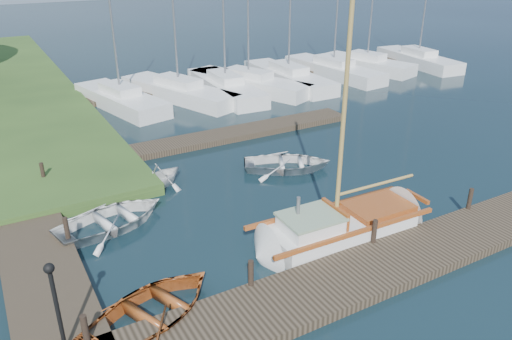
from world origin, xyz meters
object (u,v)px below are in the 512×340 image
mooring_post_4 (67,229)px  marina_boat_3 (249,82)px  marina_boat_0 (121,98)px  mooring_post_0 (85,329)px  mooring_post_1 (251,273)px  mooring_post_2 (374,231)px  tender_a (112,217)px  mooring_post_5 (43,172)px  marina_boat_1 (179,90)px  marina_boat_2 (225,86)px  marina_boat_5 (333,69)px  marina_boat_7 (418,59)px  lamp_post (55,296)px  dinghy (152,307)px  mooring_post_3 (470,199)px  marina_boat_4 (288,76)px  sailboat (344,228)px  marina_boat_6 (367,63)px  tender_c (287,161)px  tender_b (160,174)px

mooring_post_4 → marina_boat_3: size_ratio=0.06×
marina_boat_0 → mooring_post_0: bearing=149.1°
mooring_post_1 → marina_boat_0: bearing=84.8°
mooring_post_2 → tender_a: size_ratio=0.20×
mooring_post_5 → marina_boat_3: (14.36, 9.00, -0.12)m
mooring_post_2 → marina_boat_3: size_ratio=0.06×
mooring_post_0 → marina_boat_1: bearing=62.7°
marina_boat_1 → marina_boat_2: size_ratio=0.87×
marina_boat_5 → marina_boat_7: (8.18, -0.56, 0.00)m
lamp_post → dinghy: (2.23, 0.31, -1.45)m
mooring_post_3 → marina_boat_3: marina_boat_3 is taller
mooring_post_1 → marina_boat_5: size_ratio=0.07×
mooring_post_4 → lamp_post: lamp_post is taller
marina_boat_4 → marina_boat_7: size_ratio=1.04×
mooring_post_0 → mooring_post_4: size_ratio=1.00×
mooring_post_2 → mooring_post_4: size_ratio=1.00×
sailboat → marina_boat_6: marina_boat_6 is taller
mooring_post_5 → sailboat: 12.10m
lamp_post → marina_boat_3: (15.36, 19.00, -1.29)m
mooring_post_2 → marina_boat_3: (5.86, 19.00, -0.12)m
sailboat → marina_boat_3: bearing=72.5°
mooring_post_1 → sailboat: bearing=14.6°
marina_boat_5 → marina_boat_6: size_ratio=0.99×
tender_c → marina_boat_3: (4.84, 12.31, 0.19)m
mooring_post_3 → marina_boat_5: bearing=65.6°
mooring_post_5 → tender_a: mooring_post_5 is taller
mooring_post_5 → dinghy: bearing=-82.8°
dinghy → marina_boat_1: marina_boat_1 is taller
mooring_post_4 → tender_b: size_ratio=0.36×
tender_a → tender_b: size_ratio=1.79×
lamp_post → marina_boat_2: marina_boat_2 is taller
mooring_post_0 → tender_c: 12.05m
marina_boat_0 → marina_boat_6: marina_boat_6 is taller
marina_boat_5 → marina_boat_0: bearing=84.4°
mooring_post_2 → tender_a: 8.91m
tender_a → tender_b: tender_b is taller
mooring_post_3 → mooring_post_4: 13.93m
mooring_post_5 → marina_boat_4: size_ratio=0.07×
sailboat → marina_boat_2: 18.31m
mooring_post_0 → mooring_post_5: size_ratio=1.00×
marina_boat_6 → marina_boat_4: bearing=77.3°
mooring_post_3 → tender_c: mooring_post_3 is taller
marina_boat_0 → dinghy: bearing=153.6°
dinghy → marina_boat_6: bearing=-73.3°
dinghy → marina_boat_5: (20.55, 19.04, 0.15)m
mooring_post_4 → sailboat: bearing=-25.6°
marina_boat_5 → marina_boat_6: bearing=-92.6°
marina_boat_1 → mooring_post_2: bearing=157.7°
marina_boat_0 → mooring_post_1: bearing=161.8°
marina_boat_1 → sailboat: bearing=156.5°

